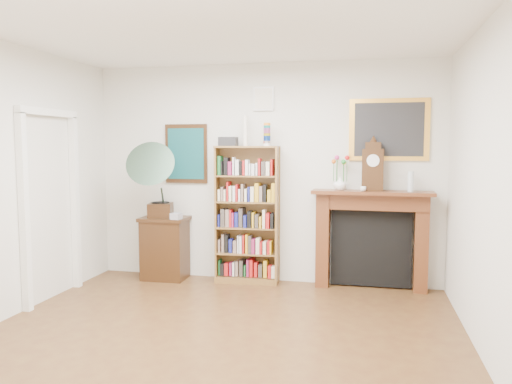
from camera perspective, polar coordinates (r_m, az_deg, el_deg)
room at (r=4.03m, az=-6.28°, el=0.21°), size 4.51×5.01×2.81m
door_casing at (r=6.13m, az=-22.39°, el=0.28°), size 0.08×1.02×2.17m
teal_poster at (r=6.71m, az=-7.98°, el=4.35°), size 0.58×0.04×0.78m
small_picture at (r=6.44m, az=0.88°, el=10.60°), size 0.26×0.04×0.30m
gilt_painting at (r=6.29m, az=14.94°, el=6.90°), size 0.95×0.04×0.75m
bookshelf at (r=6.36m, az=-1.05°, el=-1.71°), size 0.83×0.34×2.02m
side_cabinet at (r=6.72m, az=-10.36°, el=-6.32°), size 0.61×0.45×0.82m
fireplace at (r=6.28m, az=13.04°, el=-4.32°), size 1.45×0.39×1.21m
gramophone at (r=6.48m, az=-11.51°, el=1.85°), size 0.75×0.86×0.98m
cd_stack at (r=6.43m, az=-9.11°, el=-2.75°), size 0.14×0.14×0.08m
mantel_clock at (r=6.15m, az=13.21°, el=2.75°), size 0.26×0.16×0.58m
flower_vase at (r=6.19m, az=9.58°, el=0.98°), size 0.17×0.17×0.16m
teacup at (r=6.09m, az=12.14°, el=0.38°), size 0.09×0.09×0.06m
bottle_left at (r=6.16m, az=17.25°, el=1.16°), size 0.07×0.07×0.24m
bottle_right at (r=6.16m, az=17.30°, el=0.97°), size 0.06×0.06×0.20m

